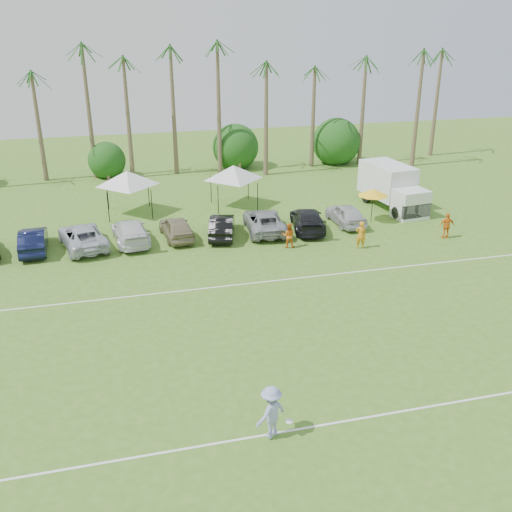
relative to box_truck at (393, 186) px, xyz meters
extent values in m
plane|color=#477222|center=(-14.66, -24.28, -1.73)|extent=(120.00, 120.00, 0.00)
cube|color=white|center=(-14.66, -22.28, -1.72)|extent=(80.00, 0.10, 0.01)
cube|color=white|center=(-14.66, -10.28, -1.72)|extent=(80.00, 0.10, 0.01)
cone|color=brown|center=(-26.66, 13.72, 3.27)|extent=(0.44, 0.44, 10.00)
cone|color=brown|center=(-22.66, 13.72, 3.77)|extent=(0.44, 0.44, 11.00)
cone|color=brown|center=(-18.66, 13.72, 2.27)|extent=(0.44, 0.44, 8.00)
cone|color=brown|center=(-14.66, 13.72, 2.77)|extent=(0.44, 0.44, 9.00)
cone|color=brown|center=(-10.66, 13.72, 3.27)|extent=(0.44, 0.44, 10.00)
cone|color=brown|center=(-6.66, 13.72, 3.77)|extent=(0.44, 0.44, 11.00)
cone|color=brown|center=(-1.66, 13.72, 2.27)|extent=(0.44, 0.44, 8.00)
cone|color=brown|center=(3.34, 13.72, 2.77)|extent=(0.44, 0.44, 9.00)
cone|color=brown|center=(8.34, 13.72, 3.27)|extent=(0.44, 0.44, 10.00)
cone|color=brown|center=(12.34, 13.72, 3.77)|extent=(0.44, 0.44, 11.00)
cylinder|color=brown|center=(-20.66, 14.72, -1.03)|extent=(0.30, 0.30, 1.40)
sphere|color=#154613|center=(-20.66, 14.72, 0.07)|extent=(4.00, 4.00, 4.00)
cylinder|color=brown|center=(-8.66, 14.72, -1.03)|extent=(0.30, 0.30, 1.40)
sphere|color=#154613|center=(-8.66, 14.72, 0.07)|extent=(4.00, 4.00, 4.00)
cylinder|color=brown|center=(1.34, 14.72, -1.03)|extent=(0.30, 0.30, 1.40)
sphere|color=#154613|center=(1.34, 14.72, 0.07)|extent=(4.00, 4.00, 4.00)
imported|color=orange|center=(-5.61, -6.96, -0.84)|extent=(0.74, 0.60, 1.77)
imported|color=orange|center=(-9.93, -5.71, -0.92)|extent=(0.93, 0.82, 1.61)
imported|color=orange|center=(0.56, -6.68, -0.87)|extent=(1.06, 0.58, 1.71)
cube|color=white|center=(-0.10, 0.78, 0.28)|extent=(2.97, 4.77, 2.45)
cube|color=white|center=(0.28, -2.33, -0.70)|extent=(2.45, 2.02, 2.06)
cube|color=black|center=(0.37, -3.06, -0.99)|extent=(2.27, 0.56, 0.98)
cube|color=#E5590C|center=(1.13, 0.93, -0.16)|extent=(0.21, 1.56, 0.88)
cylinder|color=black|center=(-0.71, -2.25, -1.29)|extent=(0.40, 0.91, 0.88)
cylinder|color=black|center=(1.23, -2.02, -1.29)|extent=(0.40, 0.91, 0.88)
cylinder|color=black|center=(-1.21, 1.83, -1.29)|extent=(0.40, 0.91, 0.88)
cylinder|color=black|center=(0.73, 2.06, -1.29)|extent=(0.40, 0.91, 0.88)
cylinder|color=black|center=(-20.76, 2.08, -0.65)|extent=(0.06, 0.06, 2.15)
cylinder|color=black|center=(-17.73, 2.08, -0.65)|extent=(0.06, 0.06, 2.15)
cylinder|color=black|center=(-20.76, 5.11, -0.65)|extent=(0.06, 0.06, 2.15)
cylinder|color=black|center=(-17.73, 5.11, -0.65)|extent=(0.06, 0.06, 2.15)
pyramid|color=silver|center=(-19.25, 3.59, 1.50)|extent=(4.65, 4.65, 1.08)
cylinder|color=black|center=(-12.93, 1.99, -0.67)|extent=(0.06, 0.06, 2.13)
cylinder|color=black|center=(-9.94, 1.99, -0.67)|extent=(0.06, 0.06, 2.13)
cylinder|color=black|center=(-12.93, 4.98, -0.67)|extent=(0.06, 0.06, 2.13)
cylinder|color=black|center=(-9.94, 4.98, -0.67)|extent=(0.06, 0.06, 2.13)
pyramid|color=silver|center=(-11.44, 3.49, 1.46)|extent=(4.59, 4.59, 1.06)
cylinder|color=black|center=(-2.75, -2.40, -0.66)|extent=(0.05, 0.05, 2.13)
cone|color=yellow|center=(-2.75, -2.40, 0.40)|extent=(2.13, 2.13, 0.48)
imported|color=#959ED3|center=(-15.73, -22.33, -0.75)|extent=(1.46, 1.25, 1.96)
cylinder|color=white|center=(-15.14, -22.54, -1.08)|extent=(0.27, 0.27, 0.03)
imported|color=black|center=(-25.36, -2.44, -1.00)|extent=(1.76, 4.47, 1.45)
imported|color=silver|center=(-22.41, -2.51, -1.00)|extent=(3.51, 5.61, 1.45)
imported|color=white|center=(-19.47, -2.35, -1.00)|extent=(2.52, 5.16, 1.45)
imported|color=gray|center=(-16.53, -2.35, -1.00)|extent=(2.13, 4.40, 1.45)
imported|color=black|center=(-13.59, -2.74, -1.00)|extent=(2.54, 4.63, 1.45)
imported|color=#9B9DA1|center=(-10.64, -2.54, -1.00)|extent=(2.86, 5.40, 1.45)
imported|color=black|center=(-7.70, -2.90, -1.00)|extent=(2.96, 5.28, 1.45)
imported|color=silver|center=(-4.76, -2.50, -1.00)|extent=(1.78, 4.27, 1.45)
camera|label=1|loc=(-20.12, -37.51, 11.59)|focal=40.00mm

